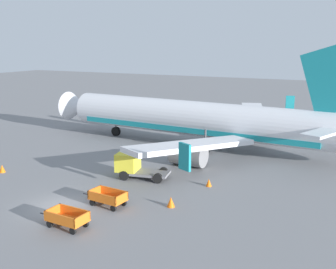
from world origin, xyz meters
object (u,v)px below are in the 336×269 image
baggage_cart_second_in_row (108,197)px  traffic_cone_near_plane (171,202)px  service_truck_beside_carts (133,165)px  traffic_cone_by_carts (2,169)px  airplane (202,120)px  baggage_cart_nearest (67,218)px  traffic_cone_mid_apron (209,182)px

baggage_cart_second_in_row → traffic_cone_near_plane: bearing=24.1°
service_truck_beside_carts → traffic_cone_by_carts: service_truck_beside_carts is taller
service_truck_beside_carts → airplane: bearing=83.7°
baggage_cart_second_in_row → traffic_cone_by_carts: 12.76m
airplane → baggage_cart_nearest: 21.92m
traffic_cone_near_plane → traffic_cone_mid_apron: 5.12m
airplane → traffic_cone_by_carts: size_ratio=55.24×
service_truck_beside_carts → traffic_cone_mid_apron: (6.46, 0.84, -0.79)m
service_truck_beside_carts → traffic_cone_mid_apron: bearing=7.4°
baggage_cart_nearest → traffic_cone_mid_apron: 11.91m
baggage_cart_second_in_row → traffic_cone_mid_apron: size_ratio=5.86×
traffic_cone_near_plane → traffic_cone_by_carts: 16.61m
baggage_cart_second_in_row → traffic_cone_near_plane: baggage_cart_second_in_row is taller
baggage_cart_nearest → traffic_cone_mid_apron: size_ratio=5.83×
baggage_cart_nearest → traffic_cone_mid_apron: (5.09, 10.77, -0.30)m
baggage_cart_nearest → baggage_cart_second_in_row: (0.25, 3.92, 0.00)m
airplane → baggage_cart_second_in_row: airplane is taller
baggage_cart_second_in_row → baggage_cart_nearest: bearing=-93.6°
airplane → traffic_cone_by_carts: bearing=-127.7°
baggage_cart_second_in_row → service_truck_beside_carts: service_truck_beside_carts is taller
service_truck_beside_carts → baggage_cart_nearest: bearing=-82.2°
baggage_cart_second_in_row → service_truck_beside_carts: 6.24m
service_truck_beside_carts → traffic_cone_mid_apron: 6.56m
traffic_cone_near_plane → traffic_cone_by_carts: bearing=179.4°
baggage_cart_nearest → traffic_cone_near_plane: baggage_cart_nearest is taller
baggage_cart_nearest → airplane: bearing=90.2°
traffic_cone_mid_apron → airplane: bearing=115.1°
traffic_cone_near_plane → traffic_cone_mid_apron: traffic_cone_near_plane is taller
baggage_cart_nearest → baggage_cart_second_in_row: same height
traffic_cone_by_carts → baggage_cart_nearest: bearing=-25.5°
baggage_cart_second_in_row → traffic_cone_by_carts: bearing=171.1°
traffic_cone_near_plane → traffic_cone_by_carts: size_ratio=1.07×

